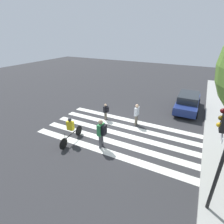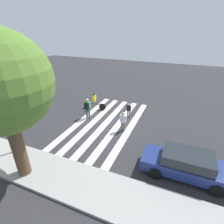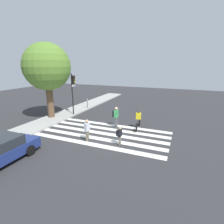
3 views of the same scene
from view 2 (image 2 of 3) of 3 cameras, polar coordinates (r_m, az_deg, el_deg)
The scene contains 10 objects.
ground_plane at distance 14.59m, azimuth -2.02°, elevation -3.64°, with size 60.00×60.00×0.00m, color #2D2D30.
sidewalk_curb at distance 10.35m, azimuth -17.32°, elevation -19.13°, with size 36.00×2.50×0.14m.
crosswalk_stripes at distance 14.59m, azimuth -2.02°, elevation -3.63°, with size 4.72×10.00×0.01m.
traffic_light at distance 11.57m, azimuth -29.26°, elevation 1.77°, with size 0.60×0.50×4.43m.
street_tree at distance 8.76m, azimuth -32.76°, elevation 7.63°, with size 4.49×4.49×7.35m.
pedestrian_adult_tall_backpack at distance 13.14m, azimuth 3.60°, elevation -2.76°, with size 0.46×0.24×1.59m.
pedestrian_adult_yellow_jacket at distance 15.28m, azimuth 5.50°, elevation 0.86°, with size 0.38×0.33×1.29m.
pedestrian_child_with_backpack at distance 15.07m, azimuth -8.04°, elevation 1.59°, with size 0.51×0.43×1.80m.
cyclist_mid_street at distance 16.84m, azimuth -5.76°, elevation 3.71°, with size 2.27×0.42×1.62m.
car_parked_dark_suv at distance 10.32m, azimuth 23.08°, elevation -15.41°, with size 4.58×1.88×1.42m.
Camera 2 is at (-5.34, 11.51, 7.20)m, focal length 28.00 mm.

